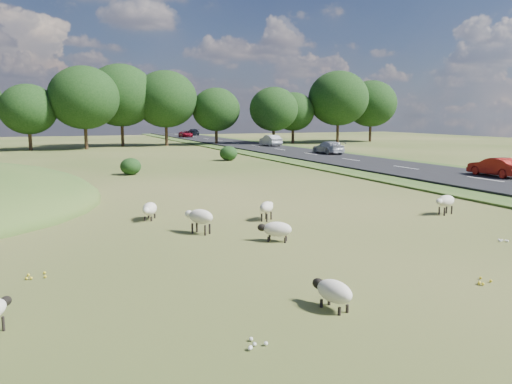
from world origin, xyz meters
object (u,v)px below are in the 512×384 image
Objects in this scene: sheep_0 at (276,229)px; sheep_6 at (267,207)px; sheep_4 at (200,217)px; car_2 at (328,147)px; car_3 at (496,167)px; car_0 at (271,140)px; sheep_2 at (333,291)px; sheep_1 at (149,209)px; car_4 at (186,134)px; car_5 at (193,132)px; sheep_3 at (446,201)px.

sheep_6 is at bearing -74.73° from sheep_0.
sheep_4 is 0.27× the size of car_2.
sheep_0 is 23.33m from car_3.
car_0 is (23.29, 45.85, 0.36)m from sheep_4.
sheep_6 is (2.52, 9.59, 0.13)m from sheep_2.
sheep_1 is 77.74m from car_4.
car_2 is at bearing 90.00° from car_5.
sheep_4 is at bearing -104.00° from car_4.
sheep_2 is at bearing 67.42° from car_0.
car_4 is 0.94× the size of car_5.
sheep_4 reaches higher than sheep_3.
sheep_2 is 27.64m from car_3.
sheep_3 is 1.21× the size of sheep_6.
car_3 reaches higher than sheep_3.
car_0 is 1.04× the size of car_4.
sheep_6 is 48.89m from car_0.
sheep_0 is at bearing -169.89° from sheep_4.
sheep_3 is 33.15m from car_2.
sheep_6 reaches higher than sheep_2.
car_0 reaches higher than car_4.
sheep_4 is at bearing -8.44° from sheep_2.
sheep_6 is at bearing -28.32° from sheep_2.
car_0 is (21.14, 48.04, 0.56)m from sheep_0.
sheep_4 is at bearing 153.88° from sheep_6.
sheep_4 is 80.52m from car_4.
car_4 is at bearing 66.25° from car_5.
sheep_6 is 0.23× the size of car_2.
car_4 is (19.49, 78.13, 0.21)m from sheep_4.
car_4 is (17.34, 80.32, 0.41)m from sheep_0.
car_2 is at bearing -89.67° from sheep_0.
sheep_2 is 8.38m from sheep_4.
car_3 is (23.29, 7.65, 0.25)m from sheep_4.
car_4 is at bearing -85.47° from car_2.
sheep_2 is 0.98× the size of sheep_3.
sheep_1 is 1.04× the size of sheep_4.
car_2 is at bearing 8.38° from sheep_6.
sheep_6 is at bearing -103.42° from sheep_4.
sheep_0 is 6.31m from sheep_2.
car_4 is at bearing -111.87° from sheep_3.
car_2 reaches higher than sheep_3.
sheep_2 is 58.70m from car_0.
sheep_1 is at bearing -3.52° from sheep_2.
sheep_3 is at bearing -67.16° from sheep_2.
car_5 is at bearing -26.90° from sheep_2.
sheep_2 is at bearing 76.67° from car_5.
sheep_6 is 35.18m from car_2.
sheep_3 reaches higher than sheep_6.
car_5 is (12.14, 87.44, 0.31)m from sheep_3.
sheep_2 is (2.05, -11.56, -0.03)m from sheep_1.
car_4 is at bearing 31.15° from sheep_6.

